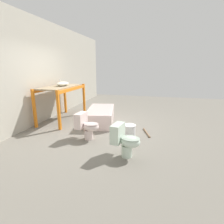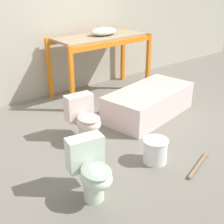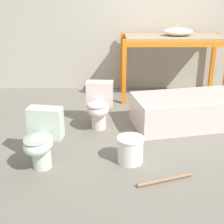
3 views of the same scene
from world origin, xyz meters
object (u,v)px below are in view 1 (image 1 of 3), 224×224
(bucket_white, at_px, (130,130))
(toilet_near, at_px, (125,140))
(bathtub_main, at_px, (101,115))
(toilet_far, at_px, (87,125))
(sink_basin, at_px, (63,84))

(bucket_white, bearing_deg, toilet_near, -176.73)
(bathtub_main, height_order, toilet_far, toilet_far)
(bathtub_main, distance_m, bucket_white, 1.43)
(bathtub_main, bearing_deg, toilet_far, 171.76)
(bathtub_main, height_order, bucket_white, bathtub_main)
(toilet_near, height_order, toilet_far, same)
(bathtub_main, bearing_deg, toilet_near, -161.02)
(bucket_white, bearing_deg, toilet_far, 111.45)
(sink_basin, distance_m, toilet_near, 3.28)
(sink_basin, relative_size, toilet_near, 0.81)
(sink_basin, height_order, bathtub_main, sink_basin)
(toilet_near, distance_m, toilet_far, 1.24)
(sink_basin, distance_m, bucket_white, 2.79)
(toilet_near, height_order, bucket_white, toilet_near)
(sink_basin, xyz_separation_m, bathtub_main, (-0.06, -1.31, -0.95))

